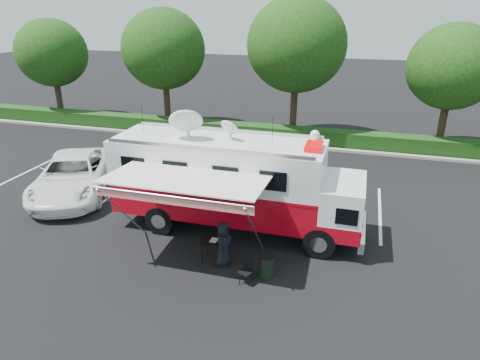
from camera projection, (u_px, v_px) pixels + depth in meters
The scene contains 10 objects.
ground_plane at pixel (236, 229), 17.00m from camera, with size 120.00×120.00×0.00m, color black.
back_border at pixel (314, 61), 26.24m from camera, with size 60.00×6.14×8.87m.
stall_lines at pixel (245, 197), 19.79m from camera, with size 24.12×5.50×0.01m.
command_truck at pixel (234, 183), 16.26m from camera, with size 9.59×2.64×4.61m.
awning at pixel (184, 183), 13.67m from camera, with size 5.24×2.70×3.16m.
white_suv at pixel (76, 193), 20.20m from camera, with size 3.00×6.50×1.81m, color white.
person at pixel (224, 264), 14.66m from camera, with size 0.78×0.51×1.60m, color black.
folding_table at pixel (215, 242), 14.57m from camera, with size 1.09×0.90×0.80m.
folding_chair at pixel (247, 268), 13.62m from camera, with size 0.54×0.57×0.85m.
trash_bin at pixel (266, 265), 13.90m from camera, with size 0.54×0.54×0.81m.
Camera 1 is at (4.31, -14.33, 8.28)m, focal length 32.00 mm.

